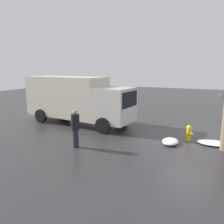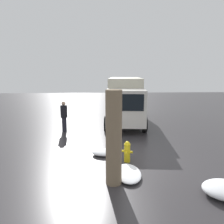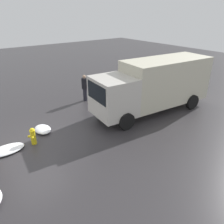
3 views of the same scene
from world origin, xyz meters
TOP-DOWN VIEW (x-y plane):
  - ground_plane at (0.00, 0.00)m, footprint 60.00×60.00m
  - fire_hydrant at (-0.00, 0.00)m, footprint 0.36×0.44m
  - tree_trunk at (-1.65, 0.63)m, footprint 0.75×0.49m
  - delivery_truck at (7.15, -0.73)m, footprint 7.61×3.06m
  - pedestrian at (4.64, 3.15)m, footprint 0.39×0.39m
  - snow_pile_by_hydrant at (-1.17, 0.11)m, footprint 1.50×0.87m
  - snow_pile_by_tree at (0.74, 0.85)m, footprint 0.76×1.07m

SIDE VIEW (x-z plane):
  - ground_plane at x=0.00m, z-range 0.00..0.00m
  - snow_pile_by_hydrant at x=-1.17m, z-range 0.00..0.17m
  - snow_pile_by_tree at x=0.74m, z-range 0.00..0.24m
  - fire_hydrant at x=0.00m, z-range 0.01..0.83m
  - pedestrian at x=4.64m, z-range 0.08..1.86m
  - tree_trunk at x=-1.65m, z-range 0.01..2.94m
  - delivery_truck at x=7.15m, z-range 0.13..3.19m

